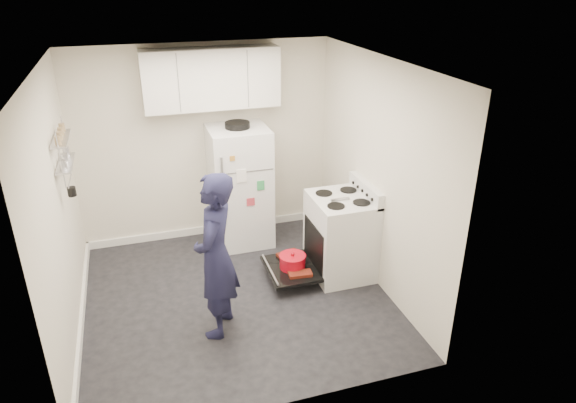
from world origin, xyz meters
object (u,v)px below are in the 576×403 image
object	(u,v)px
refrigerator	(240,186)
person	(216,256)
electric_range	(340,237)
open_oven_door	(292,265)

from	to	relation	value
refrigerator	person	size ratio (longest dim) A/B	0.97
electric_range	person	world-z (taller)	person
refrigerator	person	world-z (taller)	person
refrigerator	open_oven_door	bearing A→B (deg)	-73.02
open_oven_door	person	world-z (taller)	person
electric_range	refrigerator	world-z (taller)	refrigerator
electric_range	refrigerator	size ratio (longest dim) A/B	0.69
electric_range	open_oven_door	size ratio (longest dim) A/B	1.54
electric_range	refrigerator	bearing A→B (deg)	129.72
open_oven_door	refrigerator	bearing A→B (deg)	106.98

